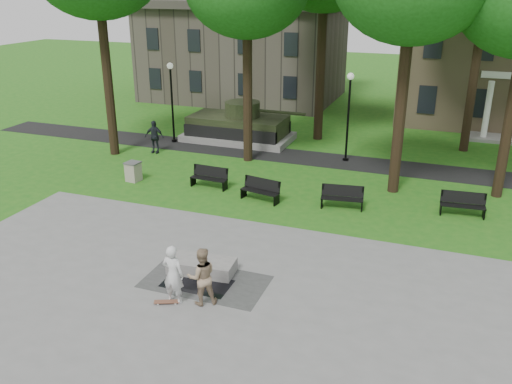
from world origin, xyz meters
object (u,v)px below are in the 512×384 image
at_px(skateboarder, 173,274).
at_px(park_bench_0, 210,177).
at_px(trash_bin, 133,171).
at_px(friend_watching, 202,276).
at_px(concrete_block, 202,266).

bearing_deg(skateboarder, park_bench_0, -68.50).
bearing_deg(trash_bin, park_bench_0, 7.58).
height_order(friend_watching, trash_bin, friend_watching).
bearing_deg(concrete_block, park_bench_0, 113.04).
bearing_deg(friend_watching, park_bench_0, -100.17).
relative_size(concrete_block, park_bench_0, 1.21).
relative_size(concrete_block, trash_bin, 2.29).
xyz_separation_m(skateboarder, friend_watching, (0.83, 0.24, -0.03)).
distance_m(skateboarder, trash_bin, 11.30).
xyz_separation_m(concrete_block, trash_bin, (-7.01, 6.92, 0.24)).
height_order(concrete_block, skateboarder, skateboarder).
xyz_separation_m(friend_watching, trash_bin, (-7.84, 8.61, -0.45)).
distance_m(concrete_block, park_bench_0, 8.08).
height_order(concrete_block, park_bench_0, park_bench_0).
relative_size(concrete_block, friend_watching, 1.20).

